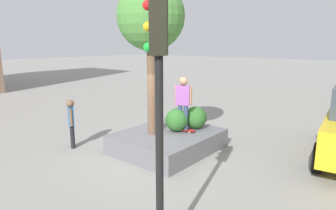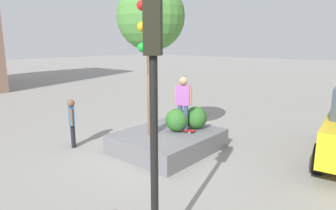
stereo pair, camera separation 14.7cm
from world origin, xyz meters
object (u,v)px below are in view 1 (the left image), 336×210
object	(u,v)px
traffic_light_corner	(158,86)
planter_ledge	(168,141)
skateboarder	(183,100)
pedestrian_crossing	(71,120)
skateboard	(183,130)
plaza_tree	(151,18)

from	to	relation	value
traffic_light_corner	planter_ledge	bearing A→B (deg)	-142.04
planter_ledge	traffic_light_corner	size ratio (longest dim) A/B	0.77
planter_ledge	skateboarder	distance (m)	1.44
skateboarder	pedestrian_crossing	size ratio (longest dim) A/B	1.05
traffic_light_corner	pedestrian_crossing	size ratio (longest dim) A/B	2.53
traffic_light_corner	pedestrian_crossing	bearing A→B (deg)	-110.10
skateboard	pedestrian_crossing	distance (m)	3.68
skateboarder	pedestrian_crossing	xyz separation A→B (m)	(2.20, -2.94, -0.72)
skateboard	planter_ledge	bearing A→B (deg)	-41.76
skateboard	pedestrian_crossing	world-z (taller)	pedestrian_crossing
planter_ledge	plaza_tree	bearing A→B (deg)	-33.05
skateboard	skateboarder	distance (m)	1.00
pedestrian_crossing	planter_ledge	bearing A→B (deg)	125.15
planter_ledge	traffic_light_corner	world-z (taller)	traffic_light_corner
planter_ledge	pedestrian_crossing	size ratio (longest dim) A/B	1.95
planter_ledge	skateboard	size ratio (longest dim) A/B	3.83
plaza_tree	pedestrian_crossing	bearing A→B (deg)	-58.96
traffic_light_corner	skateboard	bearing A→B (deg)	-147.46
skateboard	traffic_light_corner	distance (m)	5.52
skateboard	pedestrian_crossing	size ratio (longest dim) A/B	0.51
traffic_light_corner	plaza_tree	bearing A→B (deg)	-136.14
plaza_tree	skateboarder	world-z (taller)	plaza_tree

